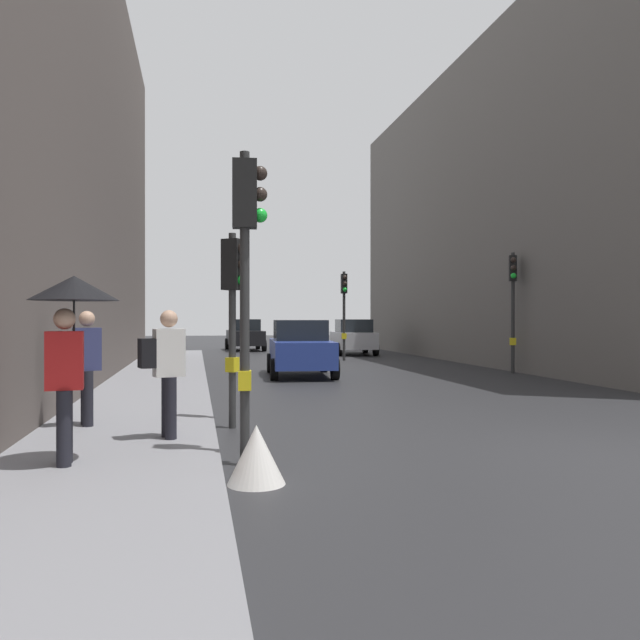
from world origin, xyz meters
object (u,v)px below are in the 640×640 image
traffic_light_near_left (247,249)px  traffic_light_far_median (344,299)px  car_silver_hatchback (353,337)px  pedestrian_with_umbrella (71,316)px  car_blue_van (301,348)px  pedestrian_with_black_backpack (166,366)px  warning_sign_triangle (256,455)px  traffic_light_near_right (234,294)px  car_dark_suv (245,335)px  traffic_light_mid_street (513,290)px  pedestrian_with_grey_backpack (84,361)px

traffic_light_near_left → traffic_light_far_median: 19.53m
car_silver_hatchback → pedestrian_with_umbrella: pedestrian_with_umbrella is taller
car_blue_van → pedestrian_with_black_backpack: (-3.66, -10.84, 0.29)m
pedestrian_with_umbrella → warning_sign_triangle: bearing=-17.9°
traffic_light_near_right → car_silver_hatchback: size_ratio=0.75×
car_dark_suv → warning_sign_triangle: 29.36m
traffic_light_near_left → traffic_light_mid_street: bearing=50.0°
traffic_light_far_median → car_dark_suv: size_ratio=0.90×
car_dark_suv → traffic_light_near_left: bearing=-94.3°
traffic_light_mid_street → traffic_light_far_median: 8.25m
car_dark_suv → pedestrian_with_black_backpack: 27.40m
traffic_light_mid_street → car_silver_hatchback: size_ratio=0.92×
pedestrian_with_umbrella → warning_sign_triangle: 2.62m
car_blue_van → car_silver_hatchback: same height
traffic_light_mid_street → warning_sign_triangle: 15.90m
warning_sign_triangle → traffic_light_near_right: bearing=90.6°
traffic_light_far_median → car_dark_suv: 10.42m
car_dark_suv → pedestrian_with_umbrella: size_ratio=1.99×
car_blue_van → warning_sign_triangle: bearing=-101.4°
warning_sign_triangle → traffic_light_near_left: bearing=92.1°
traffic_light_near_right → traffic_light_far_median: bearing=70.6°
traffic_light_mid_street → pedestrian_with_black_backpack: size_ratio=2.25×
warning_sign_triangle → car_blue_van: bearing=78.6°
pedestrian_with_umbrella → car_dark_suv: bearing=81.8°
traffic_light_mid_street → pedestrian_with_black_backpack: 14.96m
car_silver_hatchback → traffic_light_far_median: bearing=-108.5°
traffic_light_far_median → traffic_light_mid_street: bearing=-60.8°
car_blue_van → car_silver_hatchback: (4.52, 11.26, 0.00)m
traffic_light_mid_street → traffic_light_far_median: (-4.03, 7.20, -0.11)m
traffic_light_near_left → car_blue_van: 12.40m
car_silver_hatchback → pedestrian_with_umbrella: 25.25m
traffic_light_far_median → pedestrian_with_black_backpack: 18.83m
traffic_light_mid_street → car_silver_hatchback: traffic_light_mid_street is taller
traffic_light_near_left → car_dark_suv: bearing=85.7°
traffic_light_far_median → pedestrian_with_umbrella: 20.46m
traffic_light_near_right → car_blue_van: traffic_light_near_right is taller
traffic_light_mid_street → car_dark_suv: size_ratio=0.94×
traffic_light_far_median → pedestrian_with_grey_backpack: size_ratio=2.16×
traffic_light_near_left → car_silver_hatchback: 24.39m
pedestrian_with_grey_backpack → car_dark_suv: bearing=80.3°
car_blue_van → car_silver_hatchback: bearing=68.1°
pedestrian_with_grey_backpack → car_blue_van: bearing=62.6°
traffic_light_near_left → car_dark_suv: size_ratio=0.91×
car_dark_suv → warning_sign_triangle: car_dark_suv is taller
traffic_light_near_left → pedestrian_with_grey_backpack: bearing=133.4°
traffic_light_far_median → traffic_light_near_right: bearing=-109.4°
traffic_light_near_right → car_silver_hatchback: bearing=70.8°
traffic_light_near_left → pedestrian_with_umbrella: traffic_light_near_left is taller
traffic_light_far_median → car_blue_van: bearing=-114.0°
traffic_light_mid_street → traffic_light_near_left: bearing=-130.0°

